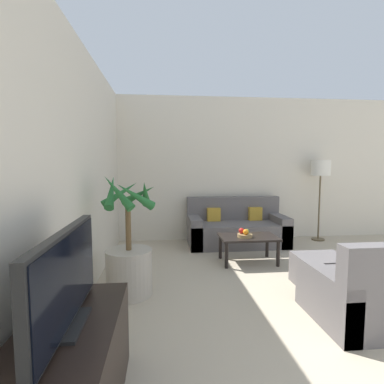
# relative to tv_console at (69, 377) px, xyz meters

# --- Properties ---
(wall_back) EXTENTS (8.10, 0.06, 2.70)m
(wall_back) POSITION_rel_tv_console_xyz_m (2.96, 4.06, 1.06)
(wall_back) COLOR beige
(wall_back) RESTS_ON ground_plane
(wall_left) EXTENTS (0.06, 7.67, 2.70)m
(wall_left) POSITION_rel_tv_console_xyz_m (-0.32, 1.00, 1.06)
(wall_left) COLOR beige
(wall_left) RESTS_ON ground_plane
(tv_console) EXTENTS (0.52, 1.16, 0.58)m
(tv_console) POSITION_rel_tv_console_xyz_m (0.00, 0.00, 0.00)
(tv_console) COLOR black
(tv_console) RESTS_ON ground_plane
(television) EXTENTS (0.18, 1.01, 0.52)m
(television) POSITION_rel_tv_console_xyz_m (0.00, 0.00, 0.55)
(television) COLOR black
(television) RESTS_ON tv_console
(potted_palm) EXTENTS (0.65, 0.66, 1.35)m
(potted_palm) POSITION_rel_tv_console_xyz_m (0.15, 1.67, 0.12)
(potted_palm) COLOR #ADA393
(potted_palm) RESTS_ON ground_plane
(sofa_loveseat) EXTENTS (1.73, 0.80, 0.84)m
(sofa_loveseat) POSITION_rel_tv_console_xyz_m (1.85, 3.59, -0.01)
(sofa_loveseat) COLOR #605B5B
(sofa_loveseat) RESTS_ON ground_plane
(floor_lamp) EXTENTS (0.35, 0.35, 1.52)m
(floor_lamp) POSITION_rel_tv_console_xyz_m (3.48, 3.74, 1.01)
(floor_lamp) COLOR brown
(floor_lamp) RESTS_ON ground_plane
(coffee_table) EXTENTS (0.83, 0.53, 0.39)m
(coffee_table) POSITION_rel_tv_console_xyz_m (1.77, 2.61, 0.05)
(coffee_table) COLOR black
(coffee_table) RESTS_ON ground_plane
(fruit_bowl) EXTENTS (0.22, 0.22, 0.05)m
(fruit_bowl) POSITION_rel_tv_console_xyz_m (1.71, 2.56, 0.13)
(fruit_bowl) COLOR #997A4C
(fruit_bowl) RESTS_ON coffee_table
(apple_red) EXTENTS (0.08, 0.08, 0.08)m
(apple_red) POSITION_rel_tv_console_xyz_m (1.67, 2.59, 0.19)
(apple_red) COLOR red
(apple_red) RESTS_ON fruit_bowl
(apple_green) EXTENTS (0.06, 0.06, 0.06)m
(apple_green) POSITION_rel_tv_console_xyz_m (1.75, 2.58, 0.18)
(apple_green) COLOR olive
(apple_green) RESTS_ON fruit_bowl
(orange_fruit) EXTENTS (0.08, 0.08, 0.08)m
(orange_fruit) POSITION_rel_tv_console_xyz_m (1.71, 2.51, 0.19)
(orange_fruit) COLOR orange
(orange_fruit) RESTS_ON fruit_bowl
(armchair) EXTENTS (0.87, 0.86, 0.81)m
(armchair) POSITION_rel_tv_console_xyz_m (2.35, 0.85, -0.03)
(armchair) COLOR #605B5B
(armchair) RESTS_ON ground_plane
(ottoman) EXTENTS (0.58, 0.49, 0.37)m
(ottoman) POSITION_rel_tv_console_xyz_m (2.38, 1.67, -0.10)
(ottoman) COLOR #605B5B
(ottoman) RESTS_ON ground_plane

